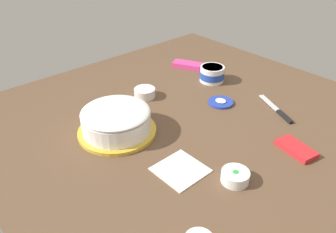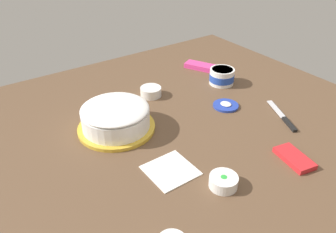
% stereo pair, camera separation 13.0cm
% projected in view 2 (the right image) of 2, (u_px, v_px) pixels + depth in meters
% --- Properties ---
extents(ground_plane, '(1.54, 1.54, 0.00)m').
position_uv_depth(ground_plane, '(195.00, 121.00, 1.34)').
color(ground_plane, brown).
extents(frosted_cake, '(0.30, 0.30, 0.11)m').
position_uv_depth(frosted_cake, '(116.00, 118.00, 1.26)').
color(frosted_cake, gold).
rests_on(frosted_cake, ground_plane).
extents(frosting_tub, '(0.12, 0.12, 0.08)m').
position_uv_depth(frosting_tub, '(222.00, 76.00, 1.60)').
color(frosting_tub, white).
rests_on(frosting_tub, ground_plane).
extents(frosting_tub_lid, '(0.11, 0.11, 0.02)m').
position_uv_depth(frosting_tub_lid, '(226.00, 105.00, 1.43)').
color(frosting_tub_lid, '#233DAD').
rests_on(frosting_tub_lid, ground_plane).
extents(spreading_knife, '(0.22, 0.12, 0.01)m').
position_uv_depth(spreading_knife, '(284.00, 118.00, 1.35)').
color(spreading_knife, silver).
rests_on(spreading_knife, ground_plane).
extents(sprinkle_bowl_green, '(0.09, 0.09, 0.04)m').
position_uv_depth(sprinkle_bowl_green, '(223.00, 181.00, 1.02)').
color(sprinkle_bowl_green, white).
rests_on(sprinkle_bowl_green, ground_plane).
extents(sprinkle_bowl_rainbow, '(0.09, 0.09, 0.04)m').
position_uv_depth(sprinkle_bowl_rainbow, '(151.00, 91.00, 1.51)').
color(sprinkle_bowl_rainbow, white).
rests_on(sprinkle_bowl_rainbow, ground_plane).
extents(candy_box_lower, '(0.15, 0.10, 0.02)m').
position_uv_depth(candy_box_lower, '(294.00, 158.00, 1.13)').
color(candy_box_lower, red).
rests_on(candy_box_lower, ground_plane).
extents(candy_box_upper, '(0.17, 0.13, 0.03)m').
position_uv_depth(candy_box_upper, '(200.00, 66.00, 1.77)').
color(candy_box_upper, '#E53D8E').
rests_on(candy_box_upper, ground_plane).
extents(paper_napkin, '(0.15, 0.15, 0.01)m').
position_uv_depth(paper_napkin, '(170.00, 170.00, 1.08)').
color(paper_napkin, white).
rests_on(paper_napkin, ground_plane).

